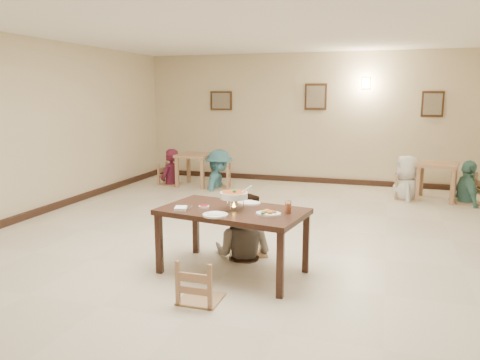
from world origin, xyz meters
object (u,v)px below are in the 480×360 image
(bg_table_left, at_px, (195,160))
(bg_chair_rr, at_px, (469,176))
(chair_far, at_px, (248,215))
(curry_warmer, at_px, (234,195))
(drink_glass, at_px, (288,208))
(bg_table_right, at_px, (437,170))
(bg_chair_ll, at_px, (170,165))
(main_diner, at_px, (243,192))
(bg_chair_lr, at_px, (219,166))
(bg_diner_c, at_px, (408,155))
(bg_chair_rl, at_px, (407,176))
(bg_diner_b, at_px, (219,150))
(chair_near, at_px, (200,259))
(bg_diner_a, at_px, (170,149))
(main_table, at_px, (233,216))
(bg_diner_d, at_px, (470,160))

(bg_table_left, bearing_deg, bg_chair_rr, 0.13)
(chair_far, bearing_deg, bg_table_left, 100.36)
(curry_warmer, bearing_deg, drink_glass, 1.88)
(bg_table_right, height_order, bg_chair_ll, bg_chair_ll)
(main_diner, relative_size, curry_warmer, 4.77)
(bg_chair_lr, relative_size, bg_diner_c, 0.57)
(bg_chair_rr, bearing_deg, bg_chair_rl, -104.74)
(bg_chair_lr, bearing_deg, bg_diner_b, -11.67)
(bg_chair_ll, distance_m, bg_chair_lr, 1.20)
(main_diner, bearing_deg, chair_far, -95.67)
(drink_glass, xyz_separation_m, bg_diner_c, (1.42, 4.79, 0.04))
(bg_chair_rl, xyz_separation_m, bg_diner_b, (-3.93, -0.13, 0.40))
(chair_near, distance_m, bg_chair_ll, 6.26)
(bg_diner_c, bearing_deg, bg_diner_a, -94.42)
(main_table, height_order, bg_table_left, main_table)
(drink_glass, height_order, bg_chair_rr, bg_chair_rr)
(bg_chair_lr, relative_size, bg_chair_rl, 1.09)
(main_table, bearing_deg, bg_diner_c, 76.06)
(drink_glass, xyz_separation_m, bg_table_right, (1.97, 4.83, -0.23))
(bg_chair_rl, bearing_deg, chair_far, 150.02)
(bg_chair_lr, xyz_separation_m, bg_diner_d, (5.03, 0.09, 0.33))
(chair_near, height_order, bg_diner_b, bg_diner_b)
(main_table, xyz_separation_m, bg_table_left, (-2.47, 4.73, -0.09))
(main_table, distance_m, drink_glass, 0.66)
(main_table, relative_size, bg_chair_rr, 1.66)
(curry_warmer, height_order, bg_chair_ll, curry_warmer)
(main_table, bearing_deg, chair_far, 101.84)
(curry_warmer, distance_m, bg_chair_ll, 5.66)
(bg_table_left, bearing_deg, main_diner, -59.72)
(drink_glass, height_order, bg_table_left, drink_glass)
(bg_diner_b, bearing_deg, bg_diner_c, -92.67)
(bg_table_right, distance_m, bg_diner_b, 4.49)
(main_diner, height_order, bg_chair_lr, main_diner)
(main_diner, bearing_deg, bg_chair_ll, -48.32)
(chair_near, xyz_separation_m, bg_chair_rl, (2.13, 5.60, 0.03))
(bg_chair_rl, height_order, bg_diner_d, bg_diner_d)
(bg_chair_rl, bearing_deg, bg_table_right, -88.81)
(drink_glass, height_order, bg_chair_ll, bg_chair_ll)
(chair_far, height_order, bg_diner_d, bg_diner_d)
(drink_glass, bearing_deg, main_table, 179.91)
(bg_table_right, bearing_deg, bg_table_left, -178.95)
(bg_chair_lr, relative_size, bg_diner_a, 0.60)
(bg_table_right, bearing_deg, main_table, -118.43)
(bg_chair_lr, xyz_separation_m, bg_diner_b, (0.00, -0.00, 0.36))
(bg_table_right, xyz_separation_m, bg_diner_b, (-4.48, -0.17, 0.26))
(main_diner, xyz_separation_m, bg_chair_rr, (3.22, 4.15, -0.31))
(bg_chair_rl, height_order, bg_chair_rr, bg_chair_rr)
(bg_diner_a, bearing_deg, bg_chair_lr, 95.87)
(bg_diner_c, xyz_separation_m, bg_diner_d, (1.10, -0.04, -0.04))
(bg_table_right, relative_size, bg_diner_c, 0.49)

